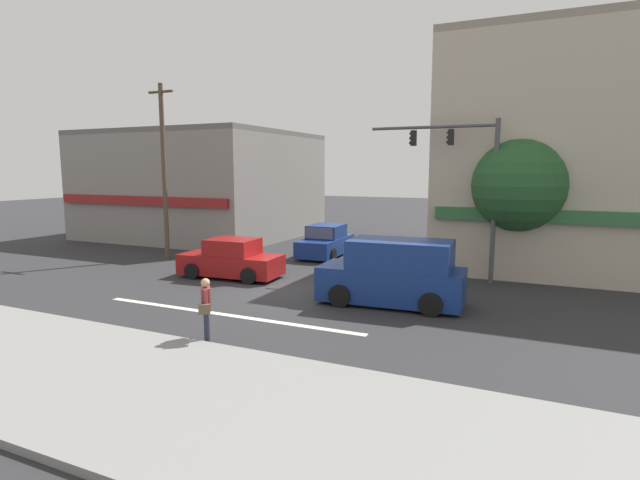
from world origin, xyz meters
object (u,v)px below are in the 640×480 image
Objects in this scene: utility_pole_far_right at (538,168)px; street_tree at (519,186)px; utility_pole_near_left at (164,169)px; traffic_light_mast at (469,174)px; van_parked_curbside at (394,274)px; sedan_crossing_center at (326,242)px; pedestrian_foreground_with_bag at (206,307)px; sedan_waiting_far at (231,260)px.

street_tree is at bearing -117.18° from utility_pole_far_right.
utility_pole_far_right is at bearing 9.90° from utility_pole_near_left.
traffic_light_mast is 1.32× the size of van_parked_curbside.
sedan_crossing_center is at bearing 174.71° from utility_pole_far_right.
sedan_crossing_center is 13.13m from pedestrian_foreground_with_bag.
pedestrian_foreground_with_bag is at bearing -121.02° from street_tree.
utility_pole_far_right is 12.76m from sedan_waiting_far.
sedan_waiting_far is at bearing 120.18° from pedestrian_foreground_with_bag.
traffic_light_mast is 1.48× the size of sedan_crossing_center.
sedan_crossing_center is at bearing 28.71° from utility_pole_near_left.
van_parked_curbside is at bearing 59.83° from pedestrian_foreground_with_bag.
pedestrian_foreground_with_bag is at bearing -59.82° from sedan_waiting_far.
van_parked_curbside reaches higher than pedestrian_foreground_with_bag.
utility_pole_near_left reaches higher than van_parked_curbside.
pedestrian_foreground_with_bag is at bearing -115.52° from traffic_light_mast.
van_parked_curbside is 6.38m from pedestrian_foreground_with_bag.
utility_pole_near_left is at bearing -173.88° from street_tree.
utility_pole_far_right is (16.46, 2.87, 0.05)m from utility_pole_near_left.
traffic_light_mast is at bearing 70.75° from van_parked_curbside.
utility_pole_far_right is 14.37m from pedestrian_foreground_with_bag.
sedan_waiting_far is (-1.44, -6.15, 0.00)m from sedan_crossing_center.
sedan_waiting_far is 2.52× the size of pedestrian_foreground_with_bag.
utility_pole_near_left is 14.13m from traffic_light_mast.
utility_pole_near_left reaches higher than pedestrian_foreground_with_bag.
utility_pole_near_left reaches higher than sedan_waiting_far.
pedestrian_foreground_with_bag is (-4.76, -9.97, -3.22)m from traffic_light_mast.
utility_pole_far_right is at bearing 58.93° from van_parked_curbside.
utility_pole_near_left is 2.00× the size of sedan_crossing_center.
street_tree is 9.70m from sedan_crossing_center.
utility_pole_near_left is at bearing 156.19° from sedan_waiting_far.
utility_pole_far_right is 5.06× the size of pedestrian_foreground_with_bag.
sedan_waiting_far is at bearing -103.21° from sedan_crossing_center.
utility_pole_far_right is 8.29m from van_parked_curbside.
sedan_crossing_center is (-7.23, 2.92, -3.46)m from traffic_light_mast.
street_tree is at bearing 21.42° from sedan_waiting_far.
traffic_light_mast is at bearing 64.48° from pedestrian_foreground_with_bag.
traffic_light_mast reaches higher than street_tree.
street_tree reaches higher than van_parked_curbside.
traffic_light_mast reaches higher than sedan_crossing_center.
utility_pole_far_right is 1.36× the size of traffic_light_mast.
sedan_crossing_center is (-9.59, 0.89, -3.67)m from utility_pole_far_right.
traffic_light_mast is at bearing -21.99° from sedan_crossing_center.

